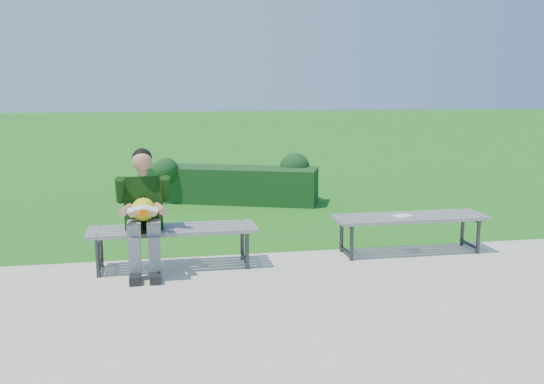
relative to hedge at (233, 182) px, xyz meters
name	(u,v)px	position (x,y,z in m)	size (l,w,h in m)	color
ground	(284,254)	(0.19, -3.38, -0.34)	(80.00, 80.00, 0.00)	#1C7E15
walkway	(324,304)	(0.19, -5.13, -0.33)	(30.00, 3.50, 0.02)	#BBB09F
hedge	(233,182)	(0.00, 0.00, 0.00)	(3.04, 1.74, 0.83)	#16401B
bench_left	(173,233)	(-1.12, -3.77, 0.08)	(1.80, 0.50, 0.46)	slate
bench_right	(410,220)	(1.65, -3.67, 0.08)	(1.80, 0.50, 0.46)	slate
seated_boy	(144,208)	(-1.42, -3.86, 0.38)	(0.56, 0.76, 1.31)	slate
paper_sheet	(402,216)	(1.55, -3.67, 0.13)	(0.27, 0.23, 0.01)	white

